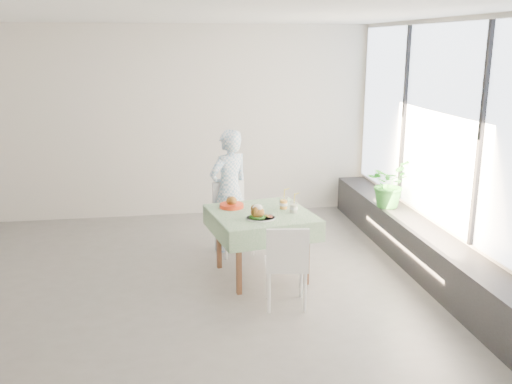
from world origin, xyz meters
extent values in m
plane|color=slate|center=(0.00, 0.00, 0.00)|extent=(6.00, 6.00, 0.00)
plane|color=white|center=(0.00, 0.00, 2.80)|extent=(6.00, 6.00, 0.00)
cube|color=silver|center=(0.00, 2.50, 1.40)|extent=(6.00, 0.02, 2.80)
cube|color=silver|center=(0.00, -2.50, 1.40)|extent=(6.00, 0.02, 2.80)
cube|color=silver|center=(3.00, 0.00, 1.40)|extent=(0.02, 5.00, 2.80)
cube|color=#D1E0F9|center=(2.97, 0.00, 1.65)|extent=(0.01, 4.80, 2.18)
cube|color=black|center=(2.80, 0.00, 0.25)|extent=(0.40, 4.80, 0.50)
cube|color=brown|center=(0.95, -0.05, 0.71)|extent=(1.04, 1.04, 0.04)
cube|color=beige|center=(0.95, -0.05, 0.74)|extent=(1.20, 1.20, 0.01)
cube|color=white|center=(0.75, 0.72, 0.44)|extent=(0.50, 0.50, 0.04)
cube|color=white|center=(0.70, 0.90, 0.67)|extent=(0.41, 0.14, 0.41)
cube|color=white|center=(1.07, -0.81, 0.43)|extent=(0.45, 0.45, 0.04)
cube|color=white|center=(1.04, -1.00, 0.65)|extent=(0.41, 0.09, 0.40)
imported|color=#83B3D2|center=(0.71, 0.85, 0.76)|extent=(0.66, 0.59, 1.53)
cylinder|color=white|center=(0.91, -0.29, 0.75)|extent=(0.31, 0.31, 0.02)
cylinder|color=#194A12|center=(0.87, -0.29, 0.77)|extent=(0.17, 0.17, 0.02)
ellipsoid|color=brown|center=(0.87, -0.29, 0.82)|extent=(0.15, 0.13, 0.11)
ellipsoid|color=white|center=(0.87, -0.29, 0.87)|extent=(0.11, 0.10, 0.07)
cylinder|color=#9D260F|center=(1.00, -0.30, 0.77)|extent=(0.05, 0.05, 0.03)
cylinder|color=white|center=(1.22, 0.04, 0.81)|extent=(0.09, 0.09, 0.13)
cylinder|color=#FF9E15|center=(1.22, 0.04, 0.79)|extent=(0.08, 0.08, 0.10)
cylinder|color=white|center=(1.22, 0.04, 0.88)|extent=(0.10, 0.10, 0.01)
cylinder|color=yellow|center=(1.23, 0.04, 0.92)|extent=(0.01, 0.03, 0.18)
cylinder|color=white|center=(1.30, -0.12, 0.80)|extent=(0.08, 0.08, 0.12)
cylinder|color=#EAE9C4|center=(1.30, -0.12, 0.79)|extent=(0.08, 0.08, 0.09)
cylinder|color=white|center=(1.30, -0.12, 0.87)|extent=(0.09, 0.09, 0.01)
cylinder|color=yellow|center=(1.31, -0.12, 0.91)|extent=(0.01, 0.03, 0.17)
cylinder|color=red|center=(0.66, 0.19, 0.76)|extent=(0.27, 0.27, 0.04)
cylinder|color=white|center=(0.66, 0.19, 0.77)|extent=(0.23, 0.23, 0.02)
ellipsoid|color=brown|center=(0.66, 0.19, 0.82)|extent=(0.12, 0.11, 0.10)
imported|color=#30832B|center=(2.73, 0.74, 0.81)|extent=(0.72, 0.73, 0.61)
camera|label=1|loc=(-0.06, -5.92, 2.53)|focal=40.00mm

